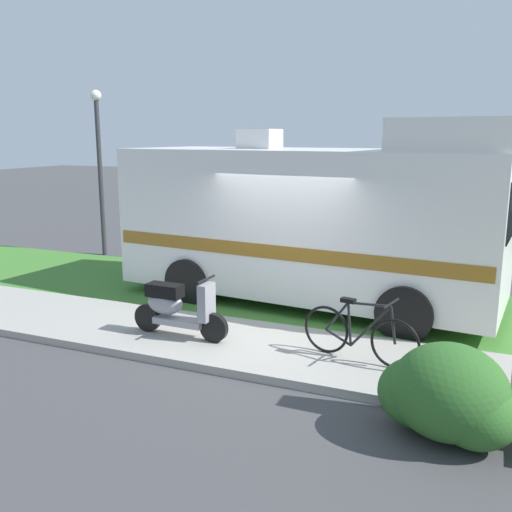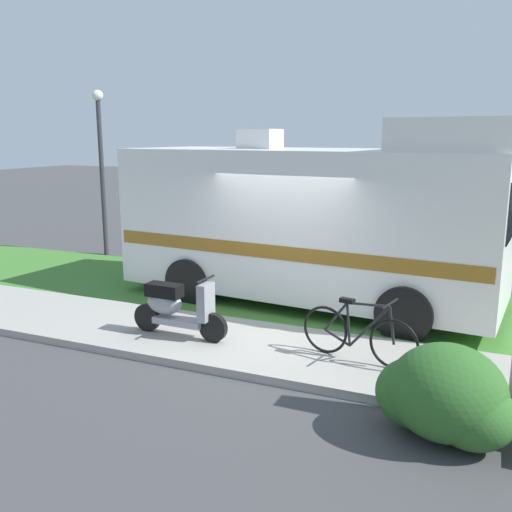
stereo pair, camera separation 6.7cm
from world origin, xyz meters
TOP-DOWN VIEW (x-y plane):
  - ground_plane at (0.00, 0.00)m, footprint 80.00×80.00m
  - sidewalk at (0.00, -1.20)m, footprint 24.00×2.00m
  - grass_strip at (0.00, 1.50)m, footprint 24.00×3.40m
  - motorhome_rv at (0.21, 1.48)m, footprint 7.11×3.15m
  - scooter at (-1.09, -1.35)m, footprint 1.62×0.50m
  - bicycle at (1.70, -1.22)m, footprint 1.67×0.53m
  - pickup_truck_near at (-0.62, 6.21)m, footprint 5.16×2.39m
  - bush_by_porch at (2.95, -2.69)m, footprint 1.44×1.08m
  - street_lamp_post at (-6.28, 3.60)m, footprint 0.28×0.28m

SIDE VIEW (x-z plane):
  - ground_plane at x=0.00m, z-range 0.00..0.00m
  - grass_strip at x=0.00m, z-range 0.00..0.08m
  - sidewalk at x=0.00m, z-range 0.00..0.12m
  - bush_by_porch at x=2.95m, z-range -0.03..1.00m
  - bicycle at x=1.70m, z-range 0.05..0.95m
  - scooter at x=-1.09m, z-range 0.09..1.06m
  - pickup_truck_near at x=-0.62m, z-range 0.06..1.92m
  - motorhome_rv at x=0.21m, z-range -0.08..3.31m
  - street_lamp_post at x=-6.28m, z-range 0.46..4.73m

